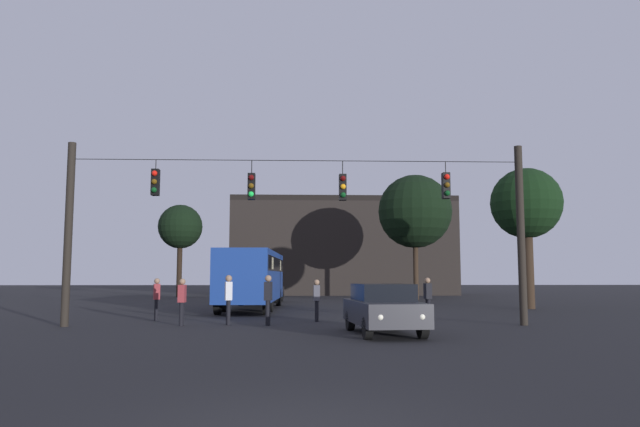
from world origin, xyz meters
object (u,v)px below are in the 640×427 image
pedestrian_crossing_left (268,297)px  pedestrian_crossing_center (228,296)px  pedestrian_trailing (317,298)px  pedestrian_near_bus (157,296)px  pedestrian_crossing_right (182,299)px  tree_behind_building (415,212)px  tree_right_far (526,205)px  car_far_left (267,290)px  car_near_right (383,308)px  tree_left_silhouette (180,227)px  city_bus (253,274)px  pedestrian_far_side (428,296)px

pedestrian_crossing_left → pedestrian_crossing_center: bearing=171.2°
pedestrian_crossing_center → pedestrian_trailing: (3.24, 1.51, -0.11)m
pedestrian_crossing_left → pedestrian_near_bus: pedestrian_crossing_left is taller
pedestrian_crossing_right → tree_behind_building: (12.85, 22.38, 5.60)m
tree_behind_building → tree_right_far: 12.73m
car_far_left → tree_behind_building: (10.83, 3.29, 5.75)m
pedestrian_trailing → tree_right_far: tree_right_far is taller
pedestrian_near_bus → car_near_right: bearing=-35.9°
car_near_right → tree_behind_building: (6.11, 25.70, 5.75)m
car_far_left → tree_left_silhouette: (-7.84, 9.79, 5.05)m
city_bus → car_near_right: (5.01, -13.46, -1.07)m
car_near_right → pedestrian_crossing_center: size_ratio=2.48×
car_near_right → tree_behind_building: 27.04m
car_far_left → tree_behind_building: tree_behind_building is taller
pedestrian_far_side → tree_right_far: tree_right_far is taller
car_far_left → tree_right_far: size_ratio=0.59×
car_far_left → pedestrian_crossing_right: bearing=-96.0°
city_bus → pedestrian_crossing_center: size_ratio=6.18×
car_near_right → pedestrian_trailing: 5.42m
car_near_right → pedestrian_trailing: (-1.88, 5.08, 0.12)m
pedestrian_near_bus → tree_left_silhouette: (-4.31, 26.21, 4.90)m
pedestrian_near_bus → pedestrian_far_side: 10.89m
pedestrian_crossing_center → pedestrian_far_side: 8.05m
pedestrian_crossing_right → pedestrian_far_side: 9.68m
city_bus → tree_right_far: tree_right_far is taller
car_far_left → tree_behind_building: bearing=16.9°
city_bus → pedestrian_near_bus: city_bus is taller
city_bus → pedestrian_far_side: size_ratio=6.56×
pedestrian_crossing_center → pedestrian_trailing: pedestrian_crossing_center is taller
car_far_left → pedestrian_crossing_left: size_ratio=2.50×
pedestrian_crossing_right → tree_behind_building: tree_behind_building is taller
tree_left_silhouette → pedestrian_crossing_center: bearing=-75.4°
pedestrian_trailing → car_near_right: bearing=-69.7°
tree_left_silhouette → pedestrian_crossing_left: bearing=-72.9°
pedestrian_trailing → car_far_left: bearing=99.3°
pedestrian_near_bus → pedestrian_crossing_left: bearing=-29.9°
pedestrian_crossing_left → pedestrian_trailing: 2.50m
pedestrian_far_side → tree_left_silhouette: tree_left_silhouette is taller
car_far_left → tree_left_silhouette: bearing=128.7°
pedestrian_trailing → pedestrian_crossing_center: bearing=-155.0°
pedestrian_trailing → pedestrian_far_side: (4.50, 0.69, 0.04)m
car_far_left → pedestrian_far_side: 18.19m
pedestrian_far_side → car_far_left: bearing=113.8°
pedestrian_near_bus → tree_right_far: bearing=22.7°
city_bus → tree_behind_building: tree_behind_building is taller
tree_right_far → pedestrian_far_side: bearing=-132.8°
pedestrian_crossing_right → pedestrian_trailing: (4.86, 1.76, -0.03)m
city_bus → tree_left_silhouette: tree_left_silhouette is taller
pedestrian_crossing_center → tree_right_far: size_ratio=0.23×
pedestrian_crossing_right → tree_right_far: tree_right_far is taller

